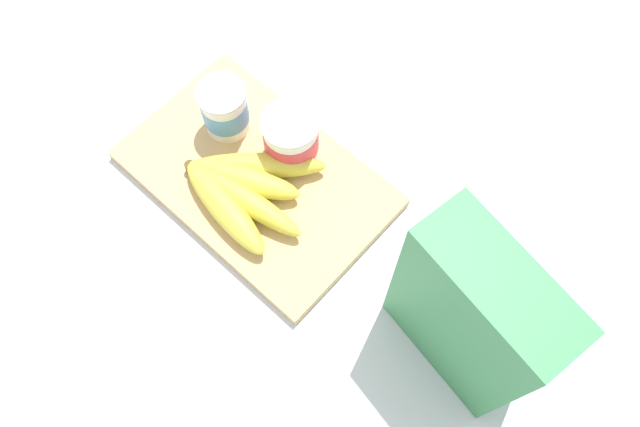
% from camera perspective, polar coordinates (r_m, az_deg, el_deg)
% --- Properties ---
extents(ground_plane, '(2.40, 2.40, 0.00)m').
position_cam_1_polar(ground_plane, '(0.89, -5.54, 2.87)').
color(ground_plane, silver).
extents(cutting_board, '(0.35, 0.22, 0.02)m').
position_cam_1_polar(cutting_board, '(0.88, -5.60, 3.13)').
color(cutting_board, tan).
rests_on(cutting_board, ground_plane).
extents(cereal_box, '(0.18, 0.10, 0.26)m').
position_cam_1_polar(cereal_box, '(0.71, 13.38, -8.70)').
color(cereal_box, '#38844C').
rests_on(cereal_box, ground_plane).
extents(yogurt_cup_front, '(0.07, 0.07, 0.08)m').
position_cam_1_polar(yogurt_cup_front, '(0.88, -8.43, 9.11)').
color(yogurt_cup_front, white).
rests_on(yogurt_cup_front, cutting_board).
extents(yogurt_cup_back, '(0.08, 0.08, 0.08)m').
position_cam_1_polar(yogurt_cup_back, '(0.85, -2.58, 6.70)').
color(yogurt_cup_back, white).
rests_on(yogurt_cup_back, cutting_board).
extents(banana_bunch, '(0.19, 0.18, 0.04)m').
position_cam_1_polar(banana_bunch, '(0.85, -6.91, 2.31)').
color(banana_bunch, yellow).
rests_on(banana_bunch, cutting_board).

